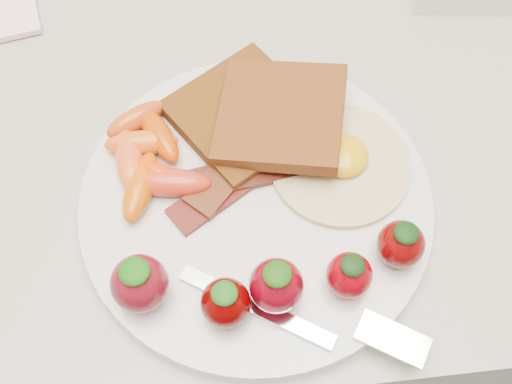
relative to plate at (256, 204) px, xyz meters
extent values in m
cube|color=gray|center=(-0.02, 0.16, -0.46)|extent=(2.00, 0.60, 0.90)
cylinder|color=silver|center=(0.00, 0.00, 0.00)|extent=(0.27, 0.27, 0.02)
cube|color=#3C280D|center=(0.00, 0.07, 0.02)|extent=(0.14, 0.14, 0.01)
cube|color=#461A07|center=(0.03, 0.06, 0.03)|extent=(0.12, 0.12, 0.02)
cylinder|color=beige|center=(0.07, 0.02, 0.01)|extent=(0.14, 0.14, 0.01)
ellipsoid|color=#D1990B|center=(0.07, 0.02, 0.02)|extent=(0.05, 0.05, 0.02)
cube|color=#400E0E|center=(-0.02, 0.01, 0.01)|extent=(0.10, 0.08, 0.00)
cube|color=black|center=(0.00, 0.02, 0.01)|extent=(0.11, 0.04, 0.00)
cube|color=black|center=(-0.01, 0.03, 0.02)|extent=(0.09, 0.10, 0.00)
ellipsoid|color=#DC5415|center=(-0.08, 0.05, 0.02)|extent=(0.06, 0.02, 0.02)
ellipsoid|color=#D63B00|center=(-0.07, 0.02, 0.02)|extent=(0.05, 0.04, 0.02)
ellipsoid|color=#C55000|center=(-0.09, 0.01, 0.02)|extent=(0.04, 0.06, 0.02)
ellipsoid|color=#C13F00|center=(-0.07, 0.06, 0.02)|extent=(0.04, 0.06, 0.02)
ellipsoid|color=#BD3E12|center=(-0.09, 0.08, 0.02)|extent=(0.06, 0.04, 0.02)
ellipsoid|color=red|center=(-0.06, 0.02, 0.02)|extent=(0.07, 0.03, 0.02)
ellipsoid|color=#E7571C|center=(-0.09, 0.04, 0.02)|extent=(0.03, 0.06, 0.02)
ellipsoid|color=#600A14|center=(-0.09, -0.07, 0.03)|extent=(0.04, 0.04, 0.04)
ellipsoid|color=#114D08|center=(-0.09, -0.07, 0.05)|extent=(0.02, 0.02, 0.01)
ellipsoid|color=#490000|center=(-0.03, -0.09, 0.03)|extent=(0.03, 0.03, 0.04)
ellipsoid|color=#154B0E|center=(-0.03, -0.09, 0.05)|extent=(0.02, 0.02, 0.01)
ellipsoid|color=#61010C|center=(0.01, -0.08, 0.03)|extent=(0.04, 0.04, 0.04)
ellipsoid|color=#163F07|center=(0.01, -0.08, 0.05)|extent=(0.02, 0.02, 0.01)
ellipsoid|color=#750007|center=(0.06, -0.08, 0.03)|extent=(0.03, 0.03, 0.04)
ellipsoid|color=black|center=(0.06, -0.08, 0.05)|extent=(0.02, 0.02, 0.01)
ellipsoid|color=#550303|center=(0.10, -0.06, 0.03)|extent=(0.03, 0.03, 0.04)
ellipsoid|color=black|center=(0.10, -0.06, 0.05)|extent=(0.02, 0.02, 0.01)
cube|color=silver|center=(-0.01, -0.09, 0.01)|extent=(0.10, 0.07, 0.00)
cube|color=silver|center=(0.08, -0.12, 0.01)|extent=(0.05, 0.05, 0.00)
camera|label=1|loc=(-0.03, -0.22, 0.44)|focal=45.00mm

